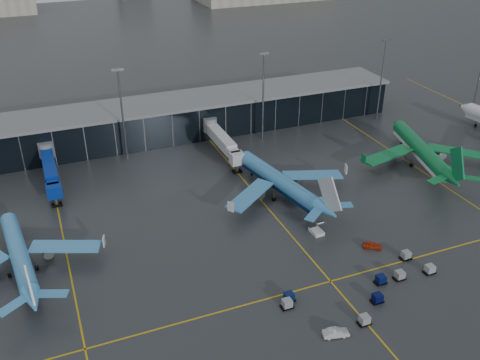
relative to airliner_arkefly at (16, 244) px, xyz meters
name	(u,v)px	position (x,y,z in m)	size (l,w,h in m)	color
ground	(250,249)	(43.46, -10.83, -5.59)	(600.00, 600.00, 0.00)	#282B2D
terminal_pier	(168,119)	(43.46, 51.17, -0.17)	(142.00, 17.00, 10.70)	black
jet_bridges	(50,169)	(8.46, 32.16, -1.04)	(94.00, 27.50, 7.20)	#595B60
flood_masts	(196,102)	(48.46, 39.17, 8.22)	(203.00, 0.50, 25.50)	#595B60
taxi_lines	(273,214)	(53.46, -0.22, -5.58)	(220.00, 120.00, 0.02)	gold
airliner_arkefly	(16,244)	(0.00, 0.00, 0.00)	(31.95, 36.38, 11.18)	#439BDD
airliner_klm_near	(279,172)	(58.42, 7.24, 0.46)	(34.60, 39.40, 12.11)	#3D8CC9
airliner_aer_lingus	(422,141)	(100.73, 8.52, 0.78)	(36.42, 41.48, 12.75)	#0D7338
baggage_carts	(368,287)	(58.57, -30.51, -4.83)	(31.79, 13.84, 1.70)	black
mobile_airstair	(317,230)	(58.86, -10.74, -4.82)	(2.33, 3.29, 3.45)	silver
service_van_red	(372,245)	(66.78, -19.75, -4.93)	(1.55, 3.86, 1.32)	#B92C0E
service_van_white	(336,333)	(47.09, -38.31, -4.87)	(1.53, 4.40, 1.45)	silver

